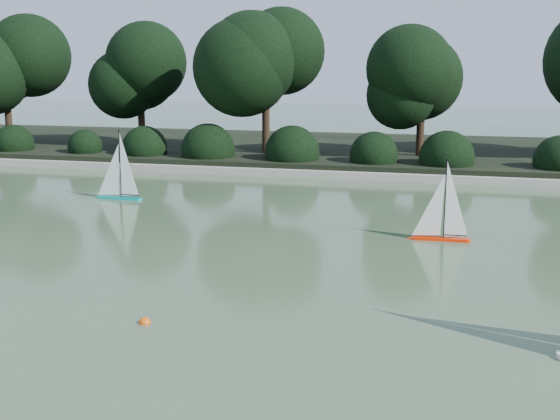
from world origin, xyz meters
name	(u,v)px	position (x,y,z in m)	size (l,w,h in m)	color
ground	(267,309)	(0.00, 0.00, 0.00)	(80.00, 80.00, 0.00)	#334C2D
pond_coping	(369,176)	(0.00, 9.00, 0.09)	(40.00, 0.35, 0.18)	gray
far_bank	(387,153)	(0.00, 13.00, 0.15)	(40.00, 8.00, 0.30)	black
tree_line	(432,64)	(1.23, 11.44, 2.64)	(26.31, 3.93, 4.39)	black
shrub_hedge	(374,156)	(0.00, 9.90, 0.45)	(29.10, 1.10, 1.10)	black
sailboat_orange	(436,226)	(1.69, 3.59, 0.21)	(0.99, 0.20, 1.35)	#F02302
sailboat_teal	(115,187)	(-4.61, 5.44, 0.23)	(1.07, 0.20, 1.46)	#03908B
race_buoy	(145,323)	(-1.11, -0.74, 0.00)	(0.13, 0.13, 0.13)	#DA4F0B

